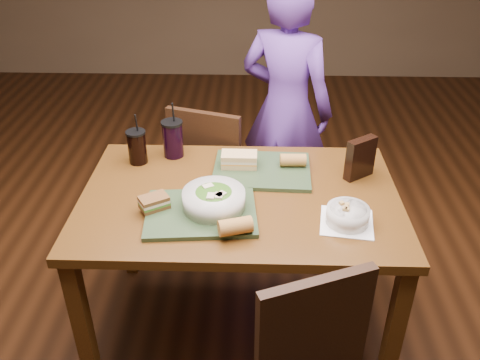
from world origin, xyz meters
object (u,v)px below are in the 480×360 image
object	(u,v)px
dining_table	(240,213)
chip_bag	(360,158)
baguette_far	(293,160)
tray_near	(201,213)
tray_far	(262,170)
cup_berry	(173,139)
salad_bowl	(214,198)
baguette_near	(235,226)
sandwich_far	(239,160)
sandwich_near	(154,202)
soup_bowl	(348,215)
chair_far	(207,173)
cup_cola	(137,147)
diner	(286,110)

from	to	relation	value
dining_table	chip_bag	distance (m)	0.56
dining_table	baguette_far	world-z (taller)	baguette_far
tray_near	tray_far	xyz separation A→B (m)	(0.24, 0.33, 0.00)
tray_far	baguette_far	xyz separation A→B (m)	(0.14, 0.03, 0.04)
cup_berry	tray_far	bearing A→B (deg)	-19.00
salad_bowl	baguette_near	size ratio (longest dim) A/B	2.00
baguette_near	sandwich_far	bearing A→B (deg)	90.15
baguette_near	tray_far	bearing A→B (deg)	78.09
baguette_far	tray_far	bearing A→B (deg)	-168.15
tray_near	sandwich_far	distance (m)	0.38
tray_far	sandwich_far	world-z (taller)	sandwich_far
sandwich_far	baguette_near	xyz separation A→B (m)	(0.00, -0.49, -0.00)
tray_near	sandwich_near	bearing A→B (deg)	174.68
salad_bowl	soup_bowl	world-z (taller)	salad_bowl
dining_table	chair_far	bearing A→B (deg)	108.04
salad_bowl	cup_berry	bearing A→B (deg)	116.34
sandwich_near	cup_berry	world-z (taller)	cup_berry
chair_far	salad_bowl	xyz separation A→B (m)	(0.10, -0.72, 0.32)
dining_table	baguette_near	bearing A→B (deg)	-91.67
tray_near	cup_cola	size ratio (longest dim) A/B	1.76
chair_far	diner	xyz separation A→B (m)	(0.43, 0.30, 0.24)
cup_berry	tray_near	bearing A→B (deg)	-70.06
soup_bowl	sandwich_near	world-z (taller)	soup_bowl
sandwich_near	chip_bag	xyz separation A→B (m)	(0.83, 0.29, 0.05)
salad_bowl	soup_bowl	distance (m)	0.51
chair_far	cup_berry	bearing A→B (deg)	-113.26
tray_far	chair_far	bearing A→B (deg)	124.38
sandwich_near	cup_cola	world-z (taller)	cup_cola
dining_table	sandwich_far	size ratio (longest dim) A/B	8.33
dining_table	baguette_near	distance (m)	0.31
soup_bowl	chip_bag	xyz separation A→B (m)	(0.10, 0.34, 0.05)
diner	soup_bowl	xyz separation A→B (m)	(0.18, -1.08, 0.05)
tray_near	tray_far	size ratio (longest dim) A/B	1.00
sandwich_near	soup_bowl	bearing A→B (deg)	-4.08
tray_far	sandwich_far	bearing A→B (deg)	168.40
chair_far	sandwich_far	bearing A→B (deg)	-64.86
chair_far	sandwich_far	world-z (taller)	chair_far
tray_far	sandwich_far	size ratio (longest dim) A/B	2.69
baguette_far	diner	bearing A→B (deg)	89.62
sandwich_far	cup_cola	world-z (taller)	cup_cola
salad_bowl	sandwich_far	distance (m)	0.34
diner	salad_bowl	size ratio (longest dim) A/B	6.08
diner	chair_far	bearing A→B (deg)	59.58
tray_near	cup_berry	distance (m)	0.51
sandwich_far	cup_cola	xyz separation A→B (m)	(-0.46, 0.05, 0.03)
tray_near	cup_cola	world-z (taller)	cup_cola
soup_bowl	baguette_near	size ratio (longest dim) A/B	1.81
dining_table	soup_bowl	world-z (taller)	soup_bowl
baguette_far	sandwich_far	bearing A→B (deg)	-178.02
dining_table	cup_berry	world-z (taller)	cup_berry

